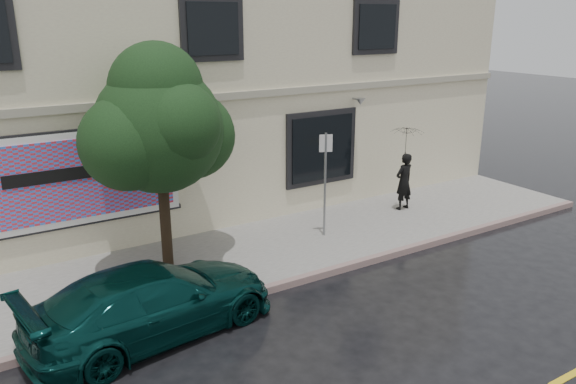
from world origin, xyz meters
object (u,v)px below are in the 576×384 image
street_tree (159,129)px  fire_hydrant (143,286)px  pedestrian (404,181)px  car (153,301)px

street_tree → fire_hydrant: street_tree is taller
pedestrian → car: bearing=10.9°
pedestrian → street_tree: 7.47m
car → fire_hydrant: car is taller
street_tree → fire_hydrant: bearing=-123.7°
car → street_tree: (1.14, 2.39, 2.57)m
street_tree → fire_hydrant: size_ratio=4.99×
car → street_tree: size_ratio=1.01×
car → pedestrian: size_ratio=2.74×
car → pedestrian: pedestrian is taller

